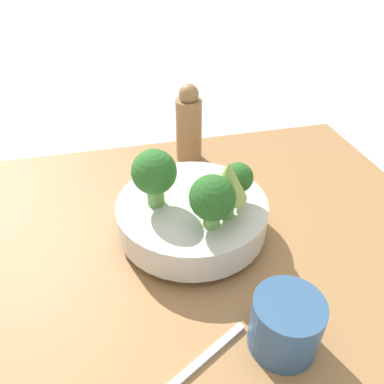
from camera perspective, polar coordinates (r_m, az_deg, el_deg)
The scene contains 10 objects.
ground_plane at distance 0.66m, azimuth -1.19°, elevation -11.33°, with size 6.00×6.00×0.00m, color silver.
table at distance 0.64m, azimuth -1.22°, elevation -9.90°, with size 0.92×0.71×0.05m.
bowl at distance 0.62m, azimuth -0.00°, elevation -3.51°, with size 0.25×0.25×0.07m.
broccoli_floret_left at distance 0.57m, azimuth -5.79°, elevation 2.84°, with size 0.07×0.07×0.10m.
broccoli_floret_right at distance 0.59m, azimuth 6.99°, elevation 1.89°, with size 0.05×0.05×0.07m.
romanesco_piece_near at distance 0.55m, azimuth 5.50°, elevation 1.43°, with size 0.06×0.06×0.10m.
broccoli_floret_front at distance 0.53m, azimuth 3.10°, elevation -1.03°, with size 0.07×0.07×0.08m.
cup at distance 0.50m, azimuth 14.05°, elevation -18.96°, with size 0.09×0.09×0.08m.
pepper_mill at distance 0.81m, azimuth -0.49°, elevation 10.12°, with size 0.06×0.06×0.17m.
fork at distance 0.49m, azimuth -0.13°, elevation -25.44°, with size 0.16×0.09×0.01m.
Camera 1 is at (-0.09, -0.43, 0.49)m, focal length 35.00 mm.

